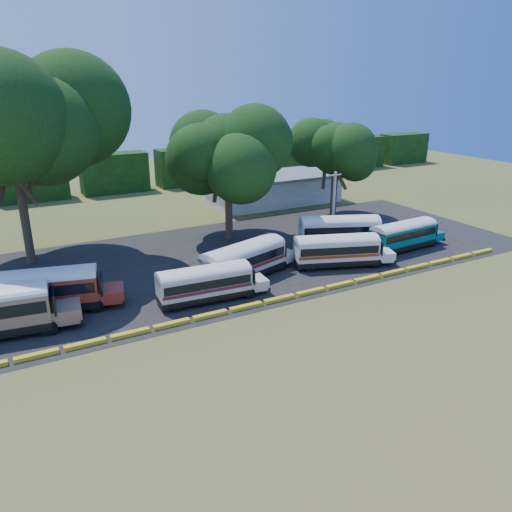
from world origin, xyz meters
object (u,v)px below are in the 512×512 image
bus_white_red (338,249)px  tree_west (9,122)px  bus_red (42,288)px  bus_cream_west (207,282)px  bus_teal (404,234)px

bus_white_red → tree_west: tree_west is taller
bus_red → bus_cream_west: bus_red is taller
bus_white_red → tree_west: size_ratio=0.52×
bus_cream_west → tree_west: tree_west is taller
bus_red → tree_west: 16.50m
tree_west → bus_cream_west: bearing=-54.9°
bus_red → bus_cream_west: 12.31m
bus_red → bus_teal: bus_red is taller
bus_cream_west → bus_white_red: (13.88, 1.29, 0.09)m
bus_white_red → bus_teal: bus_white_red is taller
bus_cream_west → bus_white_red: bearing=9.6°
bus_white_red → bus_cream_west: bearing=-155.1°
bus_cream_west → tree_west: size_ratio=0.49×
bus_cream_west → bus_red: bearing=165.2°
bus_teal → bus_white_red: bearing=-179.4°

